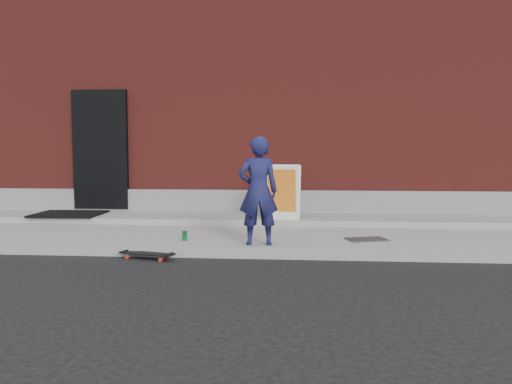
# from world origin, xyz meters

# --- Properties ---
(ground) EXTENTS (80.00, 80.00, 0.00)m
(ground) POSITION_xyz_m (0.00, 0.00, 0.00)
(ground) COLOR black
(ground) RESTS_ON ground
(sidewalk) EXTENTS (20.00, 3.00, 0.15)m
(sidewalk) POSITION_xyz_m (0.00, 1.50, 0.07)
(sidewalk) COLOR gray
(sidewalk) RESTS_ON ground
(apron) EXTENTS (20.00, 1.20, 0.10)m
(apron) POSITION_xyz_m (0.00, 2.40, 0.20)
(apron) COLOR gray
(apron) RESTS_ON sidewalk
(building) EXTENTS (20.00, 8.10, 5.00)m
(building) POSITION_xyz_m (-0.00, 6.99, 2.50)
(building) COLOR maroon
(building) RESTS_ON ground
(child) EXTENTS (0.56, 0.41, 1.42)m
(child) POSITION_xyz_m (0.62, 0.20, 0.86)
(child) COLOR #1B1D4B
(child) RESTS_ON sidewalk
(skateboard) EXTENTS (0.74, 0.38, 0.08)m
(skateboard) POSITION_xyz_m (-0.78, -0.12, 0.07)
(skateboard) COLOR red
(skateboard) RESTS_ON ground
(pizza_sign) EXTENTS (0.59, 0.68, 0.90)m
(pizza_sign) POSITION_xyz_m (0.90, 1.98, 0.70)
(pizza_sign) COLOR white
(pizza_sign) RESTS_ON apron
(soda_can) EXTENTS (0.08, 0.08, 0.13)m
(soda_can) POSITION_xyz_m (-0.41, 0.41, 0.22)
(soda_can) COLOR #198042
(soda_can) RESTS_ON sidewalk
(doormat) EXTENTS (1.17, 0.96, 0.03)m
(doormat) POSITION_xyz_m (-2.90, 2.20, 0.27)
(doormat) COLOR black
(doormat) RESTS_ON apron
(utility_plate) EXTENTS (0.62, 0.49, 0.02)m
(utility_plate) POSITION_xyz_m (2.09, 0.66, 0.16)
(utility_plate) COLOR #4B4B4F
(utility_plate) RESTS_ON sidewalk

